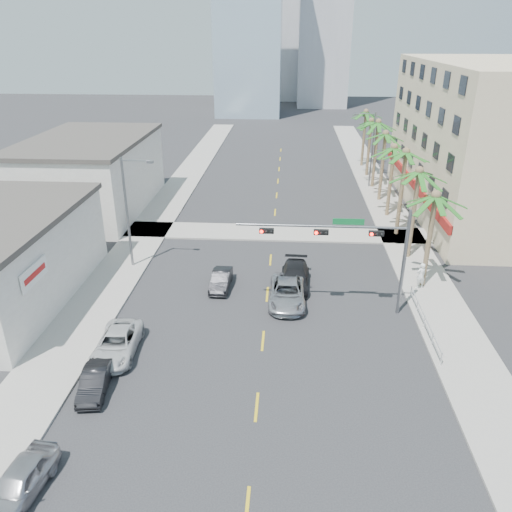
# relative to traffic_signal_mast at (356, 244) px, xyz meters

# --- Properties ---
(ground) EXTENTS (260.00, 260.00, 0.00)m
(ground) POSITION_rel_traffic_signal_mast_xyz_m (-5.78, -7.95, -5.06)
(ground) COLOR #262628
(ground) RESTS_ON ground
(sidewalk_right) EXTENTS (4.00, 120.00, 0.15)m
(sidewalk_right) POSITION_rel_traffic_signal_mast_xyz_m (6.22, 12.05, -4.99)
(sidewalk_right) COLOR gray
(sidewalk_right) RESTS_ON ground
(sidewalk_left) EXTENTS (4.00, 120.00, 0.15)m
(sidewalk_left) POSITION_rel_traffic_signal_mast_xyz_m (-17.78, 12.05, -4.99)
(sidewalk_left) COLOR gray
(sidewalk_left) RESTS_ON ground
(sidewalk_cross) EXTENTS (80.00, 4.00, 0.15)m
(sidewalk_cross) POSITION_rel_traffic_signal_mast_xyz_m (-5.78, 14.05, -4.99)
(sidewalk_cross) COLOR gray
(sidewalk_cross) RESTS_ON ground
(building_right) EXTENTS (15.25, 28.00, 15.00)m
(building_right) POSITION_rel_traffic_signal_mast_xyz_m (16.21, 22.05, 2.43)
(building_right) COLOR beige
(building_right) RESTS_ON ground
(building_left_far) EXTENTS (11.00, 18.00, 7.20)m
(building_left_far) POSITION_rel_traffic_signal_mast_xyz_m (-25.28, 20.05, -1.46)
(building_left_far) COLOR beige
(building_left_far) RESTS_ON ground
(tower_far_center) EXTENTS (16.00, 16.00, 42.00)m
(tower_far_center) POSITION_rel_traffic_signal_mast_xyz_m (-8.78, 117.05, 15.94)
(tower_far_center) COLOR #ADADB2
(tower_far_center) RESTS_ON ground
(traffic_signal_mast) EXTENTS (11.12, 0.54, 7.20)m
(traffic_signal_mast) POSITION_rel_traffic_signal_mast_xyz_m (0.00, 0.00, 0.00)
(traffic_signal_mast) COLOR slate
(traffic_signal_mast) RESTS_ON ground
(palm_tree_0) EXTENTS (4.80, 4.80, 7.80)m
(palm_tree_0) POSITION_rel_traffic_signal_mast_xyz_m (5.82, 4.05, 2.02)
(palm_tree_0) COLOR brown
(palm_tree_0) RESTS_ON ground
(palm_tree_1) EXTENTS (4.80, 4.80, 8.16)m
(palm_tree_1) POSITION_rel_traffic_signal_mast_xyz_m (5.82, 9.25, 2.37)
(palm_tree_1) COLOR brown
(palm_tree_1) RESTS_ON ground
(palm_tree_2) EXTENTS (4.80, 4.80, 8.52)m
(palm_tree_2) POSITION_rel_traffic_signal_mast_xyz_m (5.82, 14.45, 2.72)
(palm_tree_2) COLOR brown
(palm_tree_2) RESTS_ON ground
(palm_tree_3) EXTENTS (4.80, 4.80, 7.80)m
(palm_tree_3) POSITION_rel_traffic_signal_mast_xyz_m (5.82, 19.65, 2.02)
(palm_tree_3) COLOR brown
(palm_tree_3) RESTS_ON ground
(palm_tree_4) EXTENTS (4.80, 4.80, 8.16)m
(palm_tree_4) POSITION_rel_traffic_signal_mast_xyz_m (5.82, 24.85, 2.37)
(palm_tree_4) COLOR brown
(palm_tree_4) RESTS_ON ground
(palm_tree_5) EXTENTS (4.80, 4.80, 8.52)m
(palm_tree_5) POSITION_rel_traffic_signal_mast_xyz_m (5.82, 30.05, 2.72)
(palm_tree_5) COLOR brown
(palm_tree_5) RESTS_ON ground
(palm_tree_6) EXTENTS (4.80, 4.80, 7.80)m
(palm_tree_6) POSITION_rel_traffic_signal_mast_xyz_m (5.82, 35.25, 2.02)
(palm_tree_6) COLOR brown
(palm_tree_6) RESTS_ON ground
(palm_tree_7) EXTENTS (4.80, 4.80, 8.16)m
(palm_tree_7) POSITION_rel_traffic_signal_mast_xyz_m (5.82, 40.45, 2.37)
(palm_tree_7) COLOR brown
(palm_tree_7) RESTS_ON ground
(streetlight_left) EXTENTS (2.55, 0.25, 9.00)m
(streetlight_left) POSITION_rel_traffic_signal_mast_xyz_m (-16.78, 6.05, -0.00)
(streetlight_left) COLOR slate
(streetlight_left) RESTS_ON ground
(streetlight_right) EXTENTS (2.55, 0.25, 9.00)m
(streetlight_right) POSITION_rel_traffic_signal_mast_xyz_m (5.21, 30.05, -0.00)
(streetlight_right) COLOR slate
(streetlight_right) RESTS_ON ground
(guardrail) EXTENTS (0.08, 8.08, 1.00)m
(guardrail) POSITION_rel_traffic_signal_mast_xyz_m (4.52, -1.95, -4.39)
(guardrail) COLOR silver
(guardrail) RESTS_ON ground
(car_parked_near) EXTENTS (2.12, 4.34, 1.42)m
(car_parked_near) POSITION_rel_traffic_signal_mast_xyz_m (-15.18, -15.90, -4.35)
(car_parked_near) COLOR #ACACB1
(car_parked_near) RESTS_ON ground
(car_parked_mid) EXTENTS (1.76, 3.83, 1.22)m
(car_parked_mid) POSITION_rel_traffic_signal_mast_xyz_m (-14.47, -9.25, -4.45)
(car_parked_mid) COLOR black
(car_parked_mid) RESTS_ON ground
(car_parked_far) EXTENTS (2.55, 5.11, 1.39)m
(car_parked_far) POSITION_rel_traffic_signal_mast_xyz_m (-14.36, -5.85, -4.37)
(car_parked_far) COLOR silver
(car_parked_far) RESTS_ON ground
(car_lane_left) EXTENTS (1.43, 3.85, 1.26)m
(car_lane_left) POSITION_rel_traffic_signal_mast_xyz_m (-9.30, 2.90, -4.43)
(car_lane_left) COLOR black
(car_lane_left) RESTS_ON ground
(car_lane_center) EXTENTS (2.59, 5.49, 1.52)m
(car_lane_center) POSITION_rel_traffic_signal_mast_xyz_m (-4.33, 1.00, -4.30)
(car_lane_center) COLOR #B2B3B7
(car_lane_center) RESTS_ON ground
(car_lane_right) EXTENTS (2.30, 5.24, 1.50)m
(car_lane_right) POSITION_rel_traffic_signal_mast_xyz_m (-3.78, 3.54, -4.31)
(car_lane_right) COLOR black
(car_lane_right) RESTS_ON ground
(pedestrian) EXTENTS (0.87, 0.73, 2.02)m
(pedestrian) POSITION_rel_traffic_signal_mast_xyz_m (5.47, 3.54, -3.90)
(pedestrian) COLOR white
(pedestrian) RESTS_ON sidewalk_right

